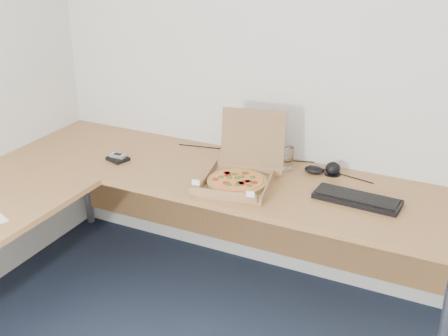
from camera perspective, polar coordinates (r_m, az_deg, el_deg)
The scene contains 10 objects.
room_shell at distance 1.56m, azimuth -5.92°, elevation -5.58°, with size 3.50×3.50×2.50m, color silver, non-canonical shape.
desk at distance 2.94m, azimuth -9.22°, elevation -3.00°, with size 2.50×2.20×0.73m.
pizza_box at distance 2.96m, azimuth 1.44°, elevation -0.93°, with size 0.34×0.39×0.34m.
drinking_glass at distance 3.17m, azimuth 6.16°, elevation 0.99°, with size 0.07×0.07×0.12m, color white.
keyboard at distance 2.88m, azimuth 12.81°, elevation -2.98°, with size 0.41×0.15×0.03m, color black.
mouse at distance 3.14m, azimuth 8.78°, elevation -0.18°, with size 0.11×0.07×0.04m, color black.
wallet at distance 3.32m, azimuth -10.28°, elevation 0.89°, with size 0.11×0.09×0.02m, color black.
phone at distance 3.32m, azimuth -10.28°, elevation 1.20°, with size 0.09×0.05×0.02m, color #B2B5BA.
dome_speaker at distance 3.14m, azimuth 10.54°, elevation 0.02°, with size 0.09×0.09×0.07m, color black.
cable_bundle at distance 3.29m, azimuth 4.29°, elevation 0.87°, with size 0.56×0.04×0.01m, color black, non-canonical shape.
Camera 1 is at (0.74, -1.14, 2.01)m, focal length 47.02 mm.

